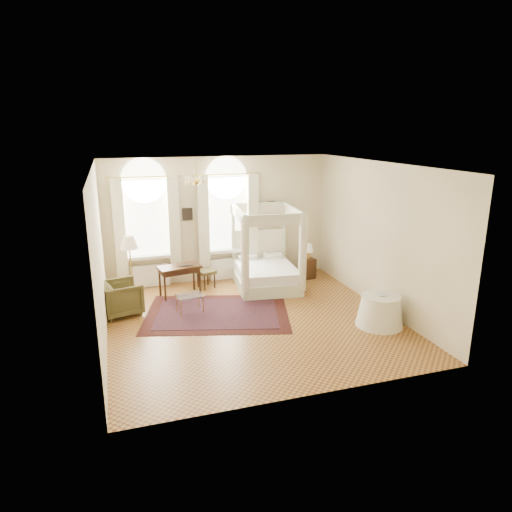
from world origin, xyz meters
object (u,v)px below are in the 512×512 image
(side_table, at_px, (380,311))
(floor_lamp, at_px, (129,246))
(writing_desk, at_px, (179,270))
(stool, at_px, (206,273))
(armchair, at_px, (122,298))
(nightstand, at_px, (307,268))
(coffee_table, at_px, (190,297))
(canopy_bed, at_px, (266,270))

(side_table, bearing_deg, floor_lamp, 148.24)
(writing_desk, height_order, stool, writing_desk)
(stool, xyz_separation_m, side_table, (2.99, -3.41, -0.06))
(side_table, bearing_deg, armchair, 156.14)
(nightstand, height_order, coffee_table, nightstand)
(floor_lamp, bearing_deg, stool, 12.34)
(stool, bearing_deg, floor_lamp, -167.66)
(canopy_bed, bearing_deg, armchair, -168.63)
(armchair, height_order, side_table, armchair)
(nightstand, bearing_deg, side_table, -87.10)
(writing_desk, xyz_separation_m, armchair, (-1.41, -0.79, -0.27))
(nightstand, xyz_separation_m, armchair, (-4.95, -1.10, 0.10))
(writing_desk, relative_size, armchair, 1.32)
(coffee_table, height_order, side_table, side_table)
(canopy_bed, xyz_separation_m, coffee_table, (-2.18, -1.09, -0.11))
(nightstand, bearing_deg, canopy_bed, -164.53)
(canopy_bed, bearing_deg, side_table, -63.49)
(writing_desk, bearing_deg, side_table, -39.43)
(writing_desk, bearing_deg, stool, 25.98)
(armchair, height_order, coffee_table, armchair)
(coffee_table, xyz_separation_m, side_table, (3.67, -1.90, -0.04))
(canopy_bed, bearing_deg, floor_lamp, 179.87)
(coffee_table, distance_m, floor_lamp, 1.90)
(stool, relative_size, coffee_table, 0.83)
(stool, bearing_deg, coffee_table, -114.42)
(armchair, relative_size, floor_lamp, 0.52)
(canopy_bed, xyz_separation_m, stool, (-1.49, 0.42, -0.08))
(stool, distance_m, floor_lamp, 2.14)
(nightstand, xyz_separation_m, side_table, (0.17, -3.36, 0.05))
(nightstand, relative_size, side_table, 0.57)
(floor_lamp, bearing_deg, coffee_table, -42.93)
(coffee_table, xyz_separation_m, floor_lamp, (-1.18, 1.10, 1.00))
(stool, height_order, floor_lamp, floor_lamp)
(nightstand, relative_size, stool, 1.03)
(canopy_bed, relative_size, armchair, 2.50)
(armchair, relative_size, coffee_table, 1.29)
(floor_lamp, bearing_deg, nightstand, 4.38)
(side_table, bearing_deg, writing_desk, 140.57)
(canopy_bed, xyz_separation_m, armchair, (-3.63, -0.73, -0.09))
(nightstand, distance_m, writing_desk, 3.58)
(stool, xyz_separation_m, armchair, (-2.14, -1.14, -0.01))
(nightstand, height_order, stool, nightstand)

